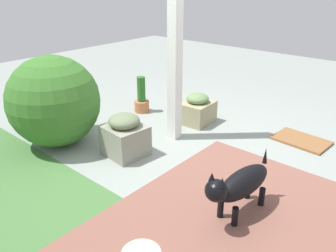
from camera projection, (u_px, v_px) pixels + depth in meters
name	position (u px, v px, depth m)	size (l,w,h in m)	color
ground_plane	(184.00, 155.00, 3.83)	(12.00, 12.00, 0.00)	gray
brick_path	(229.00, 224.00, 2.76)	(1.80, 2.40, 0.02)	brown
porch_pillar	(175.00, 36.00, 3.76)	(0.13, 0.13, 2.49)	white
stone_planter_nearest	(197.00, 110.00, 4.62)	(0.40, 0.46, 0.42)	tan
stone_planter_mid	(125.00, 136.00, 3.77)	(0.48, 0.46, 0.49)	gray
round_shrub	(54.00, 101.00, 3.91)	(1.06, 1.06, 1.06)	#376E28
terracotta_pot_tall	(142.00, 99.00, 5.00)	(0.22, 0.22, 0.53)	#B86941
dog	(240.00, 184.00, 2.75)	(0.27, 0.77, 0.53)	black
doormat	(301.00, 140.00, 4.14)	(0.63, 0.42, 0.03)	brown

